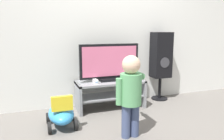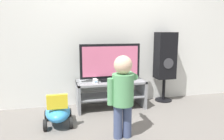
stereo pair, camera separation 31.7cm
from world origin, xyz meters
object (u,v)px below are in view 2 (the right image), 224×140
object	(u,v)px
child	(123,90)
television	(110,63)
ride_on_toy	(58,112)
speaker_tower	(165,57)
remote_primary	(129,80)
game_console	(95,81)

from	to	relation	value
child	television	bearing A→B (deg)	84.63
television	ride_on_toy	xyz separation A→B (m)	(-0.79, -0.45, -0.53)
speaker_tower	ride_on_toy	xyz separation A→B (m)	(-1.74, -0.56, -0.57)
television	speaker_tower	size ratio (longest dim) A/B	0.80
remote_primary	child	xyz separation A→B (m)	(-0.36, -0.87, 0.10)
child	speaker_tower	xyz separation A→B (m)	(1.04, 1.07, 0.20)
game_console	child	xyz separation A→B (m)	(0.16, -0.89, 0.09)
speaker_tower	game_console	bearing A→B (deg)	-171.55
game_console	child	size ratio (longest dim) A/B	0.17
ride_on_toy	child	bearing A→B (deg)	-36.24
television	ride_on_toy	size ratio (longest dim) A/B	1.63
ride_on_toy	remote_primary	bearing A→B (deg)	18.72
television	remote_primary	size ratio (longest dim) A/B	6.78
game_console	speaker_tower	distance (m)	1.24
remote_primary	ride_on_toy	distance (m)	1.14
child	speaker_tower	distance (m)	1.50
speaker_tower	child	bearing A→B (deg)	-134.27
television	speaker_tower	world-z (taller)	speaker_tower
game_console	television	bearing A→B (deg)	16.24
remote_primary	speaker_tower	xyz separation A→B (m)	(0.68, 0.20, 0.30)
remote_primary	ride_on_toy	size ratio (longest dim) A/B	0.24
television	child	bearing A→B (deg)	-95.37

